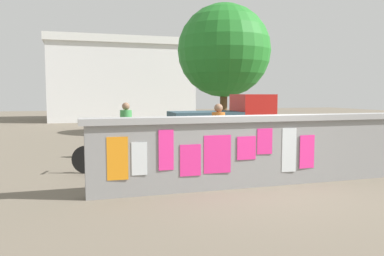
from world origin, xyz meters
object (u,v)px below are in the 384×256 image
at_px(motorcycle, 293,145).
at_px(bicycle_near, 108,158).
at_px(auto_rickshaw_truck, 226,121).
at_px(person_walking, 218,128).
at_px(tree_roadside, 224,51).
at_px(person_bystander, 126,124).

height_order(motorcycle, bicycle_near, bicycle_near).
distance_m(auto_rickshaw_truck, motorcycle, 3.48).
distance_m(person_walking, tree_roadside, 9.06).
distance_m(person_bystander, tree_roadside, 8.49).
bearing_deg(bicycle_near, person_bystander, 71.37).
bearing_deg(person_bystander, auto_rickshaw_truck, 21.44).
xyz_separation_m(bicycle_near, person_bystander, (0.71, 2.10, 0.62)).
relative_size(auto_rickshaw_truck, person_bystander, 2.25).
bearing_deg(auto_rickshaw_truck, tree_roadside, 69.51).
bearing_deg(auto_rickshaw_truck, motorcycle, -80.20).
xyz_separation_m(bicycle_near, tree_roadside, (6.10, 7.99, 3.51)).
bearing_deg(tree_roadside, motorcycle, -97.74).
height_order(bicycle_near, tree_roadside, tree_roadside).
distance_m(bicycle_near, person_walking, 2.86).
relative_size(motorcycle, person_walking, 1.17).
height_order(person_walking, person_bystander, same).
bearing_deg(person_walking, person_bystander, 135.63).
bearing_deg(auto_rickshaw_truck, person_bystander, -158.56).
distance_m(motorcycle, tree_roadside, 8.60).
height_order(motorcycle, tree_roadside, tree_roadside).
bearing_deg(tree_roadside, person_walking, -112.66).
relative_size(auto_rickshaw_truck, bicycle_near, 2.20).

